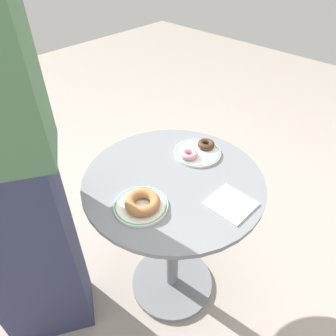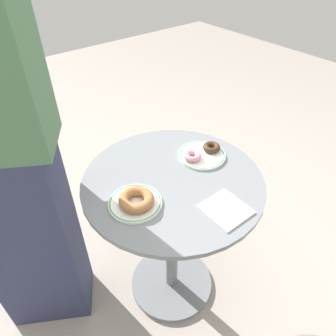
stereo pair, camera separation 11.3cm
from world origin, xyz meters
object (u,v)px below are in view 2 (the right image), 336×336
object	(u,v)px
donut_chocolate	(212,147)
donut_pink_frosted	(192,156)
cafe_table	(172,225)
plate_left	(135,203)
paper_napkin	(226,209)
donut_cinnamon	(136,200)
plate_right	(202,155)

from	to	relation	value
donut_chocolate	donut_pink_frosted	bearing A→B (deg)	176.14
cafe_table	donut_chocolate	bearing A→B (deg)	7.75
plate_left	donut_chocolate	xyz separation A→B (m)	(0.40, 0.05, 0.02)
plate_left	paper_napkin	size ratio (longest dim) A/B	1.28
donut_cinnamon	paper_napkin	size ratio (longest dim) A/B	0.84
plate_left	donut_chocolate	size ratio (longest dim) A/B	2.56
donut_chocolate	cafe_table	bearing A→B (deg)	-172.25
donut_cinnamon	plate_left	bearing A→B (deg)	92.23
cafe_table	plate_right	world-z (taller)	plate_right
cafe_table	donut_chocolate	distance (m)	0.36
donut_cinnamon	donut_chocolate	world-z (taller)	donut_cinnamon
plate_left	paper_napkin	xyz separation A→B (m)	(0.21, -0.21, -0.00)
plate_right	paper_napkin	xyz separation A→B (m)	(-0.14, -0.26, -0.00)
plate_right	cafe_table	bearing A→B (deg)	-169.36
donut_cinnamon	donut_pink_frosted	distance (m)	0.31
cafe_table	plate_right	xyz separation A→B (m)	(0.18, 0.03, 0.26)
plate_left	donut_cinnamon	distance (m)	0.02
donut_chocolate	paper_napkin	distance (m)	0.32
donut_pink_frosted	paper_napkin	distance (m)	0.28
plate_left	donut_cinnamon	size ratio (longest dim) A/B	1.52
plate_left	plate_right	bearing A→B (deg)	8.38
paper_napkin	donut_pink_frosted	bearing A→B (deg)	70.74
donut_chocolate	paper_napkin	bearing A→B (deg)	-126.53
plate_left	donut_pink_frosted	world-z (taller)	donut_pink_frosted
donut_cinnamon	paper_napkin	distance (m)	0.29
cafe_table	donut_cinnamon	distance (m)	0.33
donut_cinnamon	paper_napkin	xyz separation A→B (m)	(0.21, -0.20, -0.03)
donut_pink_frosted	plate_right	bearing A→B (deg)	-4.81
donut_pink_frosted	donut_cinnamon	bearing A→B (deg)	-167.94
plate_right	donut_cinnamon	bearing A→B (deg)	-170.22
donut_cinnamon	donut_chocolate	xyz separation A→B (m)	(0.40, 0.06, -0.01)
paper_napkin	cafe_table	bearing A→B (deg)	99.14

